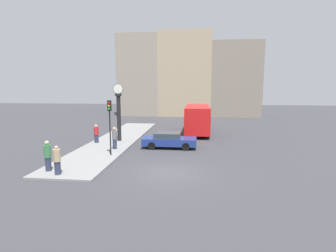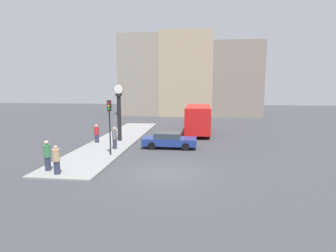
{
  "view_description": "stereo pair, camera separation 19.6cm",
  "coord_description": "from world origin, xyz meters",
  "px_view_note": "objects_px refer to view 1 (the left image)",
  "views": [
    {
      "loc": [
        1.68,
        -14.91,
        5.1
      ],
      "look_at": [
        -0.68,
        6.17,
        1.89
      ],
      "focal_mm": 28.0,
      "sensor_mm": 36.0,
      "label": 1
    },
    {
      "loc": [
        1.87,
        -14.88,
        5.1
      ],
      "look_at": [
        -0.68,
        6.17,
        1.89
      ],
      "focal_mm": 28.0,
      "sensor_mm": 36.0,
      "label": 2
    }
  ],
  "objects_px": {
    "bus_distant": "(197,118)",
    "pedestrian_tan_coat": "(57,160)",
    "pedestrian_grey_jacket": "(115,138)",
    "sedan_car": "(169,140)",
    "street_clock": "(119,114)",
    "pedestrian_red_top": "(96,134)",
    "pedestrian_green_hoodie": "(48,156)",
    "traffic_light_near": "(110,116)"
  },
  "relations": [
    {
      "from": "street_clock",
      "to": "pedestrian_grey_jacket",
      "type": "relative_size",
      "value": 2.96
    },
    {
      "from": "pedestrian_tan_coat",
      "to": "pedestrian_red_top",
      "type": "bearing_deg",
      "value": 97.06
    },
    {
      "from": "pedestrian_red_top",
      "to": "pedestrian_tan_coat",
      "type": "bearing_deg",
      "value": -82.94
    },
    {
      "from": "pedestrian_grey_jacket",
      "to": "pedestrian_red_top",
      "type": "bearing_deg",
      "value": 137.99
    },
    {
      "from": "street_clock",
      "to": "pedestrian_red_top",
      "type": "bearing_deg",
      "value": -149.07
    },
    {
      "from": "traffic_light_near",
      "to": "pedestrian_green_hoodie",
      "type": "xyz_separation_m",
      "value": [
        -2.52,
        -3.94,
        -1.94
      ]
    },
    {
      "from": "sedan_car",
      "to": "pedestrian_tan_coat",
      "type": "relative_size",
      "value": 2.66
    },
    {
      "from": "street_clock",
      "to": "pedestrian_tan_coat",
      "type": "bearing_deg",
      "value": -94.35
    },
    {
      "from": "sedan_car",
      "to": "pedestrian_red_top",
      "type": "height_order",
      "value": "pedestrian_red_top"
    },
    {
      "from": "bus_distant",
      "to": "pedestrian_tan_coat",
      "type": "distance_m",
      "value": 16.68
    },
    {
      "from": "pedestrian_green_hoodie",
      "to": "pedestrian_grey_jacket",
      "type": "xyz_separation_m",
      "value": [
        2.21,
        5.85,
        -0.04
      ]
    },
    {
      "from": "pedestrian_grey_jacket",
      "to": "traffic_light_near",
      "type": "bearing_deg",
      "value": -80.88
    },
    {
      "from": "street_clock",
      "to": "traffic_light_near",
      "type": "bearing_deg",
      "value": -80.14
    },
    {
      "from": "bus_distant",
      "to": "pedestrian_grey_jacket",
      "type": "distance_m",
      "value": 10.59
    },
    {
      "from": "street_clock",
      "to": "pedestrian_grey_jacket",
      "type": "bearing_deg",
      "value": -79.7
    },
    {
      "from": "bus_distant",
      "to": "traffic_light_near",
      "type": "relative_size",
      "value": 1.77
    },
    {
      "from": "street_clock",
      "to": "pedestrian_green_hoodie",
      "type": "distance_m",
      "value": 9.34
    },
    {
      "from": "bus_distant",
      "to": "pedestrian_grey_jacket",
      "type": "relative_size",
      "value": 4.02
    },
    {
      "from": "sedan_car",
      "to": "pedestrian_green_hoodie",
      "type": "distance_m",
      "value": 9.64
    },
    {
      "from": "traffic_light_near",
      "to": "sedan_car",
      "type": "bearing_deg",
      "value": 38.79
    },
    {
      "from": "street_clock",
      "to": "pedestrian_green_hoodie",
      "type": "xyz_separation_m",
      "value": [
        -1.63,
        -9.06,
        -1.61
      ]
    },
    {
      "from": "sedan_car",
      "to": "street_clock",
      "type": "bearing_deg",
      "value": 158.29
    },
    {
      "from": "pedestrian_green_hoodie",
      "to": "pedestrian_red_top",
      "type": "height_order",
      "value": "pedestrian_green_hoodie"
    },
    {
      "from": "pedestrian_tan_coat",
      "to": "street_clock",
      "type": "bearing_deg",
      "value": 85.65
    },
    {
      "from": "street_clock",
      "to": "pedestrian_grey_jacket",
      "type": "distance_m",
      "value": 3.65
    },
    {
      "from": "sedan_car",
      "to": "bus_distant",
      "type": "bearing_deg",
      "value": 71.62
    },
    {
      "from": "pedestrian_grey_jacket",
      "to": "pedestrian_tan_coat",
      "type": "bearing_deg",
      "value": -101.59
    },
    {
      "from": "bus_distant",
      "to": "pedestrian_tan_coat",
      "type": "bearing_deg",
      "value": -118.33
    },
    {
      "from": "street_clock",
      "to": "pedestrian_red_top",
      "type": "xyz_separation_m",
      "value": [
        -1.79,
        -1.07,
        -1.73
      ]
    },
    {
      "from": "pedestrian_green_hoodie",
      "to": "pedestrian_tan_coat",
      "type": "distance_m",
      "value": 1.06
    },
    {
      "from": "traffic_light_near",
      "to": "pedestrian_grey_jacket",
      "type": "xyz_separation_m",
      "value": [
        -0.31,
        1.91,
        -1.98
      ]
    },
    {
      "from": "traffic_light_near",
      "to": "pedestrian_red_top",
      "type": "height_order",
      "value": "traffic_light_near"
    },
    {
      "from": "pedestrian_tan_coat",
      "to": "pedestrian_red_top",
      "type": "distance_m",
      "value": 8.61
    },
    {
      "from": "pedestrian_grey_jacket",
      "to": "pedestrian_red_top",
      "type": "height_order",
      "value": "pedestrian_grey_jacket"
    },
    {
      "from": "sedan_car",
      "to": "pedestrian_tan_coat",
      "type": "height_order",
      "value": "pedestrian_tan_coat"
    },
    {
      "from": "sedan_car",
      "to": "pedestrian_red_top",
      "type": "xyz_separation_m",
      "value": [
        -6.65,
        0.86,
        0.24
      ]
    },
    {
      "from": "pedestrian_tan_coat",
      "to": "traffic_light_near",
      "type": "bearing_deg",
      "value": 70.17
    },
    {
      "from": "sedan_car",
      "to": "pedestrian_grey_jacket",
      "type": "xyz_separation_m",
      "value": [
        -4.27,
        -1.27,
        0.32
      ]
    },
    {
      "from": "pedestrian_tan_coat",
      "to": "pedestrian_grey_jacket",
      "type": "bearing_deg",
      "value": 78.41
    },
    {
      "from": "pedestrian_green_hoodie",
      "to": "pedestrian_red_top",
      "type": "distance_m",
      "value": 7.99
    },
    {
      "from": "pedestrian_red_top",
      "to": "bus_distant",
      "type": "bearing_deg",
      "value": 34.32
    },
    {
      "from": "pedestrian_grey_jacket",
      "to": "sedan_car",
      "type": "bearing_deg",
      "value": 16.61
    }
  ]
}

